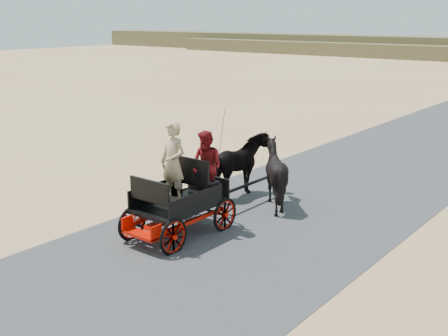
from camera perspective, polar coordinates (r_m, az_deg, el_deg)
The scene contains 8 objects.
ground at distance 10.87m, azimuth -6.59°, elevation -10.70°, with size 140.00×140.00×0.00m, color tan.
road at distance 10.87m, azimuth -6.59°, elevation -10.68°, with size 6.00×140.00×0.01m, color #38383A.
ridge_near at distance 74.76m, azimuth 8.90°, elevation 11.95°, with size 40.00×4.00×1.60m, color brown.
carriage at distance 12.58m, azimuth -4.55°, elevation -5.19°, with size 1.30×2.40×0.72m, color black, non-canonical shape.
horse_left at distance 14.97m, azimuth 1.68°, elevation 0.14°, with size 0.91×2.01×1.70m, color black.
horse_right at distance 14.36m, azimuth 5.20°, elevation -0.57°, with size 1.37×1.54×1.70m, color black.
driver_man at distance 12.37m, azimuth -5.20°, elevation 0.56°, with size 0.66×0.43×1.80m, color tan.
passenger_woman at distance 12.47m, azimuth -1.78°, elevation 0.20°, with size 0.77×0.60×1.58m, color #660C0F.
Camera 1 is at (7.00, -6.85, 4.72)m, focal length 45.00 mm.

